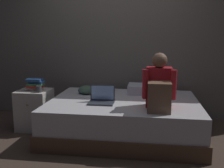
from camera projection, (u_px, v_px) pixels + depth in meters
name	position (u px, v px, depth m)	size (l,w,h in m)	color
ground_plane	(106.00, 142.00, 3.36)	(8.00, 8.00, 0.00)	#47382D
wall_back	(118.00, 35.00, 4.28)	(5.60, 0.10, 2.70)	slate
bed	(124.00, 117.00, 3.58)	(2.00, 1.50, 0.49)	brown
nightstand	(35.00, 109.00, 3.81)	(0.44, 0.46, 0.57)	beige
person_sitting	(159.00, 88.00, 3.07)	(0.39, 0.44, 0.66)	#B21E28
laptop	(102.00, 99.00, 3.37)	(0.32, 0.23, 0.22)	#333842
pillow	(147.00, 89.00, 3.92)	(0.56, 0.36, 0.13)	silver
book_stack	(36.00, 84.00, 3.73)	(0.23, 0.16, 0.17)	beige
mug	(39.00, 89.00, 3.61)	(0.08, 0.08, 0.09)	#3D3D42
clothes_pile	(86.00, 90.00, 3.88)	(0.25, 0.20, 0.13)	#3D4C8E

